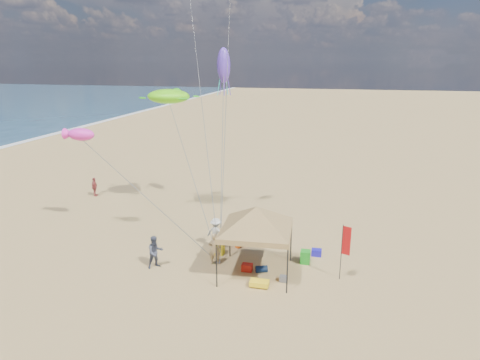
{
  "coord_description": "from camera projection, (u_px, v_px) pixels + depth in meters",
  "views": [
    {
      "loc": [
        5.23,
        -18.9,
        10.45
      ],
      "look_at": [
        0.0,
        3.0,
        4.0
      ],
      "focal_mm": 31.67,
      "sensor_mm": 36.0,
      "label": 1
    }
  ],
  "objects": [
    {
      "name": "cooler_blue",
      "position": [
        316.0,
        252.0,
        23.3
      ],
      "size": [
        0.54,
        0.38,
        0.38
      ],
      "primitive_type": "cube",
      "color": "#1D16B7",
      "rests_on": "ground"
    },
    {
      "name": "cooler_red",
      "position": [
        247.0,
        267.0,
        21.62
      ],
      "size": [
        0.54,
        0.38,
        0.38
      ],
      "primitive_type": "cube",
      "color": "red",
      "rests_on": "ground"
    },
    {
      "name": "canopy_tent",
      "position": [
        257.0,
        209.0,
        20.52
      ],
      "size": [
        6.68,
        6.68,
        4.13
      ],
      "color": "black",
      "rests_on": "ground"
    },
    {
      "name": "chair_green",
      "position": [
        305.0,
        257.0,
        22.42
      ],
      "size": [
        0.5,
        0.5,
        0.7
      ],
      "primitive_type": "cube",
      "color": "#1A931D",
      "rests_on": "ground"
    },
    {
      "name": "person_near_b",
      "position": [
        155.0,
        252.0,
        21.81
      ],
      "size": [
        1.07,
        1.06,
        1.74
      ],
      "primitive_type": "imported",
      "rotation": [
        0.0,
        0.0,
        0.77
      ],
      "color": "#3E4355",
      "rests_on": "ground"
    },
    {
      "name": "feather_flag",
      "position": [
        345.0,
        244.0,
        20.25
      ],
      "size": [
        0.41,
        0.19,
        2.88
      ],
      "color": "black",
      "rests_on": "ground"
    },
    {
      "name": "chair_yellow",
      "position": [
        219.0,
        248.0,
        23.49
      ],
      "size": [
        0.5,
        0.5,
        0.7
      ],
      "primitive_type": "cube",
      "color": "yellow",
      "rests_on": "ground"
    },
    {
      "name": "person_far_a",
      "position": [
        94.0,
        187.0,
        33.34
      ],
      "size": [
        0.51,
        0.93,
        1.51
      ],
      "primitive_type": "imported",
      "rotation": [
        0.0,
        0.0,
        1.74
      ],
      "color": "#A03E3D",
      "rests_on": "ground"
    },
    {
      "name": "bag_navy",
      "position": [
        262.0,
        269.0,
        21.48
      ],
      "size": [
        0.69,
        0.54,
        0.36
      ],
      "primitive_type": "cylinder",
      "rotation": [
        0.0,
        1.57,
        0.35
      ],
      "color": "#0D1D3A",
      "rests_on": "ground"
    },
    {
      "name": "crate_grey",
      "position": [
        283.0,
        279.0,
        20.63
      ],
      "size": [
        0.34,
        0.3,
        0.28
      ],
      "primitive_type": "cube",
      "color": "slate",
      "rests_on": "ground"
    },
    {
      "name": "bag_orange",
      "position": [
        240.0,
        244.0,
        24.42
      ],
      "size": [
        0.54,
        0.69,
        0.36
      ],
      "primitive_type": "cylinder",
      "rotation": [
        0.0,
        1.57,
        1.22
      ],
      "color": "#F4560D",
      "rests_on": "ground"
    },
    {
      "name": "turtle_kite",
      "position": [
        168.0,
        96.0,
        27.86
      ],
      "size": [
        3.37,
        2.98,
        0.95
      ],
      "primitive_type": "ellipsoid",
      "rotation": [
        0.0,
        0.0,
        0.29
      ],
      "color": "#66F610",
      "rests_on": "ground"
    },
    {
      "name": "fish_kite",
      "position": [
        81.0,
        134.0,
        24.86
      ],
      "size": [
        1.87,
        1.33,
        0.75
      ],
      "primitive_type": "ellipsoid",
      "rotation": [
        0.0,
        0.0,
        -0.32
      ],
      "color": "#FF30C3",
      "rests_on": "ground"
    },
    {
      "name": "ground",
      "position": [
        226.0,
        270.0,
        21.72
      ],
      "size": [
        280.0,
        280.0,
        0.0
      ],
      "primitive_type": "plane",
      "color": "tan",
      "rests_on": "ground"
    },
    {
      "name": "person_near_a",
      "position": [
        214.0,
        249.0,
        22.19
      ],
      "size": [
        0.71,
        0.55,
        1.74
      ],
      "primitive_type": "imported",
      "rotation": [
        0.0,
        0.0,
        3.37
      ],
      "color": "tan",
      "rests_on": "ground"
    },
    {
      "name": "person_near_c",
      "position": [
        216.0,
        233.0,
        24.14
      ],
      "size": [
        1.25,
        0.87,
        1.78
      ],
      "primitive_type": "imported",
      "rotation": [
        0.0,
        0.0,
        2.95
      ],
      "color": "silver",
      "rests_on": "ground"
    },
    {
      "name": "squid_kite",
      "position": [
        224.0,
        65.0,
        26.96
      ],
      "size": [
        0.94,
        0.94,
        2.21
      ],
      "primitive_type": "ellipsoid",
      "rotation": [
        0.0,
        0.0,
        0.11
      ],
      "color": "#5C37C5",
      "rests_on": "ground"
    },
    {
      "name": "beach_cart",
      "position": [
        259.0,
        283.0,
        20.09
      ],
      "size": [
        0.9,
        0.5,
        0.24
      ],
      "primitive_type": "cube",
      "color": "yellow",
      "rests_on": "ground"
    }
  ]
}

